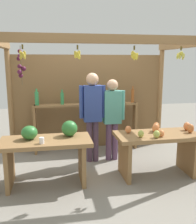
% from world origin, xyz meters
% --- Properties ---
extents(ground_plane, '(12.00, 12.00, 0.00)m').
position_xyz_m(ground_plane, '(0.00, 0.00, 0.00)').
color(ground_plane, gray).
rests_on(ground_plane, ground).
extents(market_stall, '(3.35, 1.93, 2.21)m').
position_xyz_m(market_stall, '(-0.00, 0.42, 1.29)').
color(market_stall, olive).
rests_on(market_stall, ground).
extents(fruit_counter_left, '(1.35, 0.64, 0.95)m').
position_xyz_m(fruit_counter_left, '(-0.87, -0.66, 0.58)').
color(fruit_counter_left, olive).
rests_on(fruit_counter_left, ground).
extents(fruit_counter_right, '(1.35, 0.64, 0.85)m').
position_xyz_m(fruit_counter_right, '(0.90, -0.68, 0.54)').
color(fruit_counter_right, olive).
rests_on(fruit_counter_right, ground).
extents(bottle_shelf_unit, '(2.15, 0.22, 1.34)m').
position_xyz_m(bottle_shelf_unit, '(-0.10, 0.68, 0.79)').
color(bottle_shelf_unit, olive).
rests_on(bottle_shelf_unit, ground).
extents(vendor_man, '(0.48, 0.22, 1.65)m').
position_xyz_m(vendor_man, '(-0.06, 0.08, 1.00)').
color(vendor_man, '#4D384D').
rests_on(vendor_man, ground).
extents(vendor_woman, '(0.48, 0.21, 1.53)m').
position_xyz_m(vendor_woman, '(0.32, 0.09, 0.91)').
color(vendor_woman, '#583C5B').
rests_on(vendor_woman, ground).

